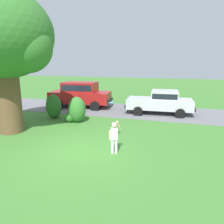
{
  "coord_description": "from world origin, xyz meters",
  "views": [
    {
      "loc": [
        3.44,
        -6.87,
        3.35
      ],
      "look_at": [
        0.7,
        2.16,
        1.1
      ],
      "focal_mm": 33.4,
      "sensor_mm": 36.0,
      "label": 1
    }
  ],
  "objects_px": {
    "parked_sedan": "(161,101)",
    "child_thrower": "(114,135)",
    "frisbee": "(112,103)",
    "parked_suv": "(80,93)",
    "oak_tree_large": "(5,41)"
  },
  "relations": [
    {
      "from": "parked_sedan",
      "to": "child_thrower",
      "type": "height_order",
      "value": "parked_sedan"
    },
    {
      "from": "child_thrower",
      "to": "frisbee",
      "type": "xyz_separation_m",
      "value": [
        -0.37,
        0.91,
        1.05
      ]
    },
    {
      "from": "frisbee",
      "to": "child_thrower",
      "type": "bearing_deg",
      "value": -67.69
    },
    {
      "from": "parked_sedan",
      "to": "child_thrower",
      "type": "relative_size",
      "value": 3.49
    },
    {
      "from": "child_thrower",
      "to": "parked_suv",
      "type": "bearing_deg",
      "value": 123.6
    },
    {
      "from": "parked_suv",
      "to": "frisbee",
      "type": "bearing_deg",
      "value": -54.97
    },
    {
      "from": "oak_tree_large",
      "to": "frisbee",
      "type": "bearing_deg",
      "value": -2.5
    },
    {
      "from": "oak_tree_large",
      "to": "child_thrower",
      "type": "distance_m",
      "value": 6.72
    },
    {
      "from": "parked_suv",
      "to": "child_thrower",
      "type": "height_order",
      "value": "parked_suv"
    },
    {
      "from": "oak_tree_large",
      "to": "frisbee",
      "type": "height_order",
      "value": "oak_tree_large"
    },
    {
      "from": "child_thrower",
      "to": "frisbee",
      "type": "relative_size",
      "value": 4.5
    },
    {
      "from": "parked_suv",
      "to": "parked_sedan",
      "type": "bearing_deg",
      "value": -2.96
    },
    {
      "from": "child_thrower",
      "to": "parked_sedan",
      "type": "bearing_deg",
      "value": 80.15
    },
    {
      "from": "oak_tree_large",
      "to": "child_thrower",
      "type": "xyz_separation_m",
      "value": [
        5.55,
        -1.14,
        -3.61
      ]
    },
    {
      "from": "oak_tree_large",
      "to": "child_thrower",
      "type": "relative_size",
      "value": 5.1
    }
  ]
}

